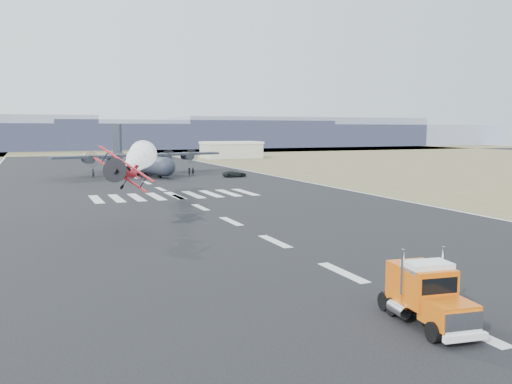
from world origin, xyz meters
TOP-DOWN VIEW (x-y plane):
  - ground at (0.00, 0.00)m, footprint 500.00×500.00m
  - scrub_far at (0.00, 230.00)m, footprint 500.00×80.00m
  - runway_markings at (0.00, 60.00)m, footprint 60.00×260.00m
  - ridge_seg_d at (0.00, 260.00)m, footprint 150.00×50.00m
  - ridge_seg_e at (65.00, 260.00)m, footprint 150.00×50.00m
  - ridge_seg_f at (130.00, 260.00)m, footprint 150.00×50.00m
  - ridge_seg_g at (195.00, 260.00)m, footprint 150.00×50.00m
  - hangar_right at (46.00, 150.00)m, footprint 20.50×12.50m
  - semi_truck at (-1.43, -10.71)m, footprint 3.33×7.77m
  - aerobatic_biplane at (-12.08, 22.46)m, footprint 5.74×6.23m
  - smoke_trail at (-6.07, 45.30)m, footprint 9.08×27.54m
  - transport_aircraft at (1.68, 92.34)m, footprint 39.93×32.65m
  - support_vehicle at (20.29, 77.27)m, footprint 5.21×2.44m
  - crew_a at (0.94, 82.54)m, footprint 0.71×0.79m
  - crew_b at (13.01, 84.58)m, footprint 0.87×0.54m
  - crew_c at (-2.67, 88.87)m, footprint 1.21×0.84m
  - crew_d at (5.78, 88.88)m, footprint 1.12×0.61m
  - crew_e at (-6.06, 84.93)m, footprint 0.75×0.93m
  - crew_f at (11.84, 83.63)m, footprint 0.92×1.76m
  - crew_g at (-8.47, 87.42)m, footprint 0.89×0.88m
  - crew_h at (-3.61, 84.99)m, footprint 0.99×1.06m

SIDE VIEW (x-z plane):
  - ground at x=0.00m, z-range 0.00..0.00m
  - scrub_far at x=0.00m, z-range 0.00..0.00m
  - runway_markings at x=0.00m, z-range 0.00..0.01m
  - support_vehicle at x=20.29m, z-range 0.00..1.44m
  - crew_e at x=-6.06m, z-range 0.00..1.66m
  - crew_c at x=-2.67m, z-range 0.00..1.71m
  - crew_b at x=13.01m, z-range 0.00..1.79m
  - crew_f at x=11.84m, z-range 0.00..1.81m
  - crew_a at x=0.94m, z-range 0.00..1.85m
  - crew_h at x=-3.61m, z-range 0.00..1.86m
  - crew_g at x=-8.47m, z-range 0.00..1.88m
  - crew_d at x=5.78m, z-range 0.00..1.88m
  - semi_truck at x=-1.43m, z-range -0.03..3.40m
  - transport_aircraft at x=1.68m, z-range -2.81..8.80m
  - hangar_right at x=46.00m, z-range 0.06..5.96m
  - aerobatic_biplane at x=-12.08m, z-range 3.66..8.66m
  - smoke_trail at x=-6.07m, z-range 4.24..8.45m
  - ridge_seg_d at x=0.00m, z-range 0.00..13.00m
  - ridge_seg_g at x=195.00m, z-range 0.00..13.00m
  - ridge_seg_e at x=65.00m, z-range 0.00..15.00m
  - ridge_seg_f at x=130.00m, z-range 0.00..17.00m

